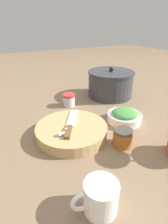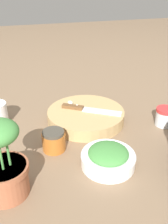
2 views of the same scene
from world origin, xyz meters
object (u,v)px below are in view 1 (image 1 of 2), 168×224
Objects in this scene: chef_knife at (70,124)px; herb_bowl at (125,116)px; coffee_mug at (100,197)px; honey_jar at (123,138)px; garlic_cloves at (63,132)px; stock_pot at (110,84)px; spice_jar at (69,100)px; cutting_board at (72,131)px.

herb_bowl is at bearing 27.10° from chef_knife.
honey_jar is at bearing 127.86° from coffee_mug.
garlic_cloves reaches higher than chef_knife.
garlic_cloves is 0.29m from coffee_mug.
honey_jar is at bearing -31.71° from stock_pot.
chef_knife is 0.07m from garlic_cloves.
spice_jar is 0.64m from coffee_mug.
chef_knife is at bearing -56.27° from stock_pot.
spice_jar is (-0.31, 0.17, -0.02)m from garlic_cloves.
honey_jar is (0.16, 0.14, -0.02)m from chef_knife.
stock_pot is (-0.44, 0.27, 0.05)m from honey_jar.
cutting_board is 2.46× the size of coffee_mug.
coffee_mug reaches higher than herb_bowl.
cutting_board is 0.30m from spice_jar.
chef_knife is at bearing -23.84° from spice_jar.
herb_bowl is at bearing 135.94° from honey_jar.
garlic_cloves is 0.57m from stock_pot.
herb_bowl is (0.03, 0.27, -0.02)m from chef_knife.
garlic_cloves and herb_bowl have the same top height.
stock_pot reaches higher than garlic_cloves.
spice_jar is 0.30m from stock_pot.
spice_jar reaches higher than herb_bowl.
coffee_mug is at bearing -18.38° from spice_jar.
cutting_board is 0.27m from herb_bowl.
cutting_board is at bearing -137.68° from honey_jar.
garlic_cloves is 0.38× the size of herb_bowl.
spice_jar is at bearing 161.62° from coffee_mug.
honey_jar is at bearing 42.32° from cutting_board.
chef_knife is at bearing -138.84° from honey_jar.
coffee_mug is (0.29, -0.03, -0.01)m from garlic_cloves.
herb_bowl is at bearing 92.78° from garlic_cloves.
spice_jar is (-0.28, 0.12, 0.01)m from cutting_board.
stock_pot reaches higher than cutting_board.
coffee_mug is at bearing -48.96° from herb_bowl.
cutting_board is at bearing -55.50° from stock_pot.
stock_pot is at bearing 141.04° from coffee_mug.
cutting_board is 1.81× the size of herb_bowl.
chef_knife is 0.22m from honey_jar.
cutting_board is 0.50m from stock_pot.
chef_knife is (-0.01, -0.00, 0.03)m from cutting_board.
stock_pot is at bearing 91.66° from spice_jar.
spice_jar is (-0.27, 0.12, -0.02)m from chef_knife.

